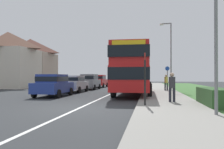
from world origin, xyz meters
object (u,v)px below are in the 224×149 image
object	(u,v)px
cycle_route_sign	(167,77)
double_decker_bus	(134,68)
parked_car_red	(99,81)
pedestrian_walking_away	(166,82)
street_lamp_near	(213,2)
street_lamp_mid	(170,52)
parked_car_blue	(53,84)
parked_car_grey	(90,81)
parked_car_silver	(74,83)
bus_stop_sign	(145,75)
pedestrian_at_stop	(172,86)

from	to	relation	value
cycle_route_sign	double_decker_bus	bearing A→B (deg)	-118.84
parked_car_red	cycle_route_sign	world-z (taller)	cycle_route_sign
pedestrian_walking_away	cycle_route_sign	size ratio (longest dim) A/B	0.66
cycle_route_sign	street_lamp_near	world-z (taller)	street_lamp_near
street_lamp_mid	street_lamp_near	bearing A→B (deg)	-89.29
parked_car_blue	pedestrian_walking_away	distance (m)	11.03
parked_car_grey	street_lamp_mid	size ratio (longest dim) A/B	0.60
parked_car_silver	street_lamp_mid	bearing A→B (deg)	17.59
parked_car_grey	parked_car_blue	bearing A→B (deg)	-91.36
parked_car_silver	street_lamp_mid	size ratio (longest dim) A/B	0.58
pedestrian_walking_away	bus_stop_sign	world-z (taller)	bus_stop_sign
parked_car_red	pedestrian_walking_away	xyz separation A→B (m)	(8.45, -8.15, 0.05)
parked_car_blue	parked_car_grey	distance (m)	9.66
parked_car_red	street_lamp_mid	distance (m)	12.02
pedestrian_at_stop	bus_stop_sign	size ratio (longest dim) A/B	0.64
parked_car_silver	bus_stop_sign	bearing A→B (deg)	-55.20
cycle_route_sign	street_lamp_near	distance (m)	15.91
pedestrian_at_stop	bus_stop_sign	bearing A→B (deg)	-130.93
double_decker_bus	cycle_route_sign	distance (m)	6.40
cycle_route_sign	bus_stop_sign	bearing A→B (deg)	-98.74
parked_car_blue	pedestrian_at_stop	world-z (taller)	pedestrian_at_stop
pedestrian_at_stop	bus_stop_sign	world-z (taller)	bus_stop_sign
street_lamp_mid	parked_car_blue	bearing A→B (deg)	-140.02
pedestrian_at_stop	pedestrian_walking_away	bearing A→B (deg)	87.54
pedestrian_walking_away	street_lamp_mid	distance (m)	3.06
street_lamp_mid	pedestrian_walking_away	bearing A→B (deg)	-123.80
parked_car_grey	street_lamp_mid	bearing A→B (deg)	-13.62
parked_car_blue	pedestrian_walking_away	size ratio (longest dim) A/B	2.36
cycle_route_sign	parked_car_red	bearing A→B (deg)	142.24
pedestrian_at_stop	street_lamp_near	xyz separation A→B (m)	(1.03, -3.92, 3.15)
parked_car_grey	street_lamp_mid	world-z (taller)	street_lamp_mid
street_lamp_mid	cycle_route_sign	bearing A→B (deg)	102.80
pedestrian_at_stop	parked_car_silver	bearing A→B (deg)	135.14
double_decker_bus	cycle_route_sign	bearing A→B (deg)	61.16
parked_car_grey	pedestrian_walking_away	world-z (taller)	parked_car_grey
bus_stop_sign	street_lamp_near	distance (m)	4.23
bus_stop_sign	cycle_route_sign	xyz separation A→B (m)	(2.05, 13.36, -0.11)
pedestrian_walking_away	bus_stop_sign	size ratio (longest dim) A/B	0.64
double_decker_bus	street_lamp_mid	distance (m)	6.03
bus_stop_sign	cycle_route_sign	distance (m)	13.52
double_decker_bus	parked_car_blue	size ratio (longest dim) A/B	2.60
pedestrian_at_stop	street_lamp_mid	xyz separation A→B (m)	(0.85, 10.94, 2.97)
street_lamp_near	cycle_route_sign	bearing A→B (deg)	91.36
parked_car_blue	parked_car_grey	size ratio (longest dim) A/B	0.97
parked_car_blue	pedestrian_at_stop	xyz separation A→B (m)	(8.13, -3.40, 0.08)
parked_car_blue	street_lamp_near	distance (m)	12.17
double_decker_bus	street_lamp_mid	xyz separation A→B (m)	(3.26, 4.75, 1.80)
parked_car_silver	bus_stop_sign	size ratio (longest dim) A/B	1.52
bus_stop_sign	street_lamp_near	bearing A→B (deg)	-43.67
street_lamp_near	parked_car_red	bearing A→B (deg)	111.99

